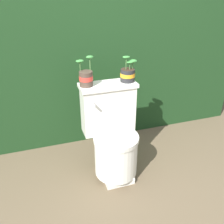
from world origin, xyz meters
name	(u,v)px	position (x,y,z in m)	size (l,w,h in m)	color
ground_plane	(111,181)	(0.00, 0.00, 0.00)	(12.00, 12.00, 0.00)	brown
hedge_backdrop	(80,48)	(0.00, 1.02, 0.89)	(3.34, 0.68, 1.78)	#193819
toilet	(113,136)	(0.05, 0.13, 0.35)	(0.46, 0.48, 0.77)	silver
potted_plant_left	(86,77)	(-0.12, 0.26, 0.84)	(0.14, 0.11, 0.23)	#47382D
potted_plant_midleft	(128,73)	(0.22, 0.26, 0.83)	(0.14, 0.12, 0.21)	#262628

